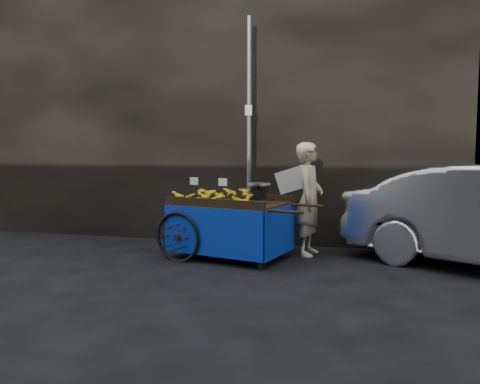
# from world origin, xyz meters

# --- Properties ---
(ground) EXTENTS (80.00, 80.00, 0.00)m
(ground) POSITION_xyz_m (0.00, 0.00, 0.00)
(ground) COLOR black
(ground) RESTS_ON ground
(building_wall) EXTENTS (13.50, 2.00, 5.00)m
(building_wall) POSITION_xyz_m (0.39, 2.60, 2.50)
(building_wall) COLOR black
(building_wall) RESTS_ON ground
(street_pole) EXTENTS (0.12, 0.10, 4.00)m
(street_pole) POSITION_xyz_m (0.30, 1.30, 2.01)
(street_pole) COLOR slate
(street_pole) RESTS_ON ground
(banana_cart) EXTENTS (2.58, 1.61, 1.30)m
(banana_cart) POSITION_xyz_m (0.15, 0.38, 0.80)
(banana_cart) COLOR black
(banana_cart) RESTS_ON ground
(vendor) EXTENTS (0.82, 0.72, 1.84)m
(vendor) POSITION_xyz_m (1.40, 0.89, 0.92)
(vendor) COLOR tan
(vendor) RESTS_ON ground
(plastic_bag) EXTENTS (0.26, 0.20, 0.23)m
(plastic_bag) POSITION_xyz_m (0.98, 0.73, 0.11)
(plastic_bag) COLOR blue
(plastic_bag) RESTS_ON ground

